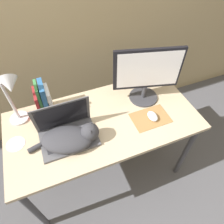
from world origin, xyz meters
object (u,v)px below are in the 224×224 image
(desk_lamp, at_px, (12,93))
(cd_disc, at_px, (16,144))
(laptop, at_px, (67,132))
(external_monitor, at_px, (147,74))
(cat, at_px, (71,138))
(computer_mouse, at_px, (153,116))
(book_row, at_px, (43,100))

(desk_lamp, bearing_deg, cd_disc, -114.23)
(laptop, bearing_deg, desk_lamp, 135.68)
(external_monitor, bearing_deg, desk_lamp, 173.23)
(cd_disc, bearing_deg, external_monitor, 4.50)
(external_monitor, bearing_deg, cat, -162.01)
(cat, bearing_deg, computer_mouse, -0.89)
(computer_mouse, relative_size, desk_lamp, 0.24)
(laptop, xyz_separation_m, book_row, (-0.09, 0.28, 0.06))
(external_monitor, relative_size, book_row, 1.84)
(laptop, relative_size, cat, 0.80)
(computer_mouse, relative_size, book_row, 0.38)
(cat, height_order, cd_disc, cat)
(laptop, bearing_deg, computer_mouse, -6.85)
(cat, distance_m, book_row, 0.36)
(cat, relative_size, cd_disc, 3.79)
(computer_mouse, xyz_separation_m, desk_lamp, (-0.85, 0.32, 0.25))
(external_monitor, bearing_deg, computer_mouse, -100.15)
(external_monitor, xyz_separation_m, desk_lamp, (-0.89, 0.11, 0.04))
(cat, relative_size, computer_mouse, 4.71)
(cat, relative_size, book_row, 1.79)
(cd_disc, bearing_deg, computer_mouse, -8.27)
(cat, distance_m, computer_mouse, 0.59)
(laptop, distance_m, cat, 0.06)
(cat, bearing_deg, desk_lamp, 130.61)
(cd_disc, bearing_deg, book_row, 42.19)
(laptop, height_order, cd_disc, laptop)
(book_row, distance_m, cd_disc, 0.34)
(book_row, bearing_deg, external_monitor, -10.99)
(book_row, bearing_deg, computer_mouse, -27.06)
(external_monitor, distance_m, desk_lamp, 0.89)
(computer_mouse, bearing_deg, desk_lamp, 159.54)
(book_row, xyz_separation_m, cd_disc, (-0.24, -0.22, -0.11))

